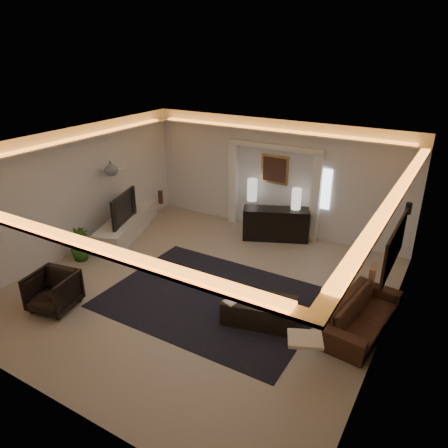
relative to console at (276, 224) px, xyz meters
The scene contains 33 objects.
floor 3.00m from the console, 96.21° to the right, with size 7.00×7.00×0.00m, color gray.
ceiling 3.89m from the console, 96.21° to the right, with size 7.00×7.00×0.00m, color white.
wall_back 1.22m from the console, 120.73° to the left, with size 7.00×7.00×0.00m, color silver.
wall_front 6.55m from the console, 92.85° to the right, with size 7.00×7.00×0.00m, color silver.
wall_left 4.95m from the console, 142.26° to the right, with size 7.00×7.00×0.00m, color silver.
wall_right 4.47m from the console, 42.95° to the right, with size 7.00×7.00×0.00m, color silver.
cove_soffit 3.71m from the console, 96.21° to the right, with size 7.00×7.00×0.04m, color silver.
daylight_slit 1.49m from the console, 26.90° to the left, with size 0.25×0.03×1.00m, color white.
area_rug 3.18m from the console, 88.58° to the right, with size 4.00×3.00×0.01m, color black.
pilaster_left 1.69m from the console, 163.30° to the left, with size 0.22×0.20×2.20m, color silver.
pilaster_right 1.17m from the console, 28.07° to the left, with size 0.22×0.20×2.20m, color silver.
alcove_header 1.93m from the console, 126.10° to the left, with size 2.52×0.20×0.12m, color silver.
painting_frame 1.39m from the console, 122.19° to the left, with size 0.74×0.04×0.74m, color tan.
painting_canvas 1.38m from the console, 123.50° to the left, with size 0.62×0.02×0.62m, color #4C2D1E.
art_panel_frame 4.32m from the console, 40.18° to the right, with size 0.04×1.64×0.74m, color black.
art_panel_gold 4.30m from the console, 40.41° to the right, with size 0.02×1.50×0.62m, color tan.
wall_sconce 3.40m from the console, 13.93° to the right, with size 0.12×0.12×0.22m, color black.
wall_niche 4.26m from the console, 157.50° to the right, with size 0.10×0.55×0.04m, color silver.
console is the anchor object (origin of this frame).
lamp_left 1.10m from the console, 162.65° to the left, with size 0.26×0.26×0.57m, color silver.
lamp_right 0.84m from the console, 32.28° to the left, with size 0.23×0.23×0.52m, color white.
media_ledge 3.85m from the console, 154.53° to the right, with size 0.68×2.73×0.51m, color beige.
tv 3.93m from the console, 149.19° to the right, with size 0.17×1.30×0.75m, color black.
figurine 3.34m from the console, behind, with size 0.13×0.13×0.36m, color #452A1D.
ginger_jar 4.27m from the console, 149.87° to the right, with size 0.33×0.33×0.34m, color #37505D.
plant 4.73m from the console, 135.60° to the right, with size 0.42×0.42×0.76m, color #234D14.
sofa 3.86m from the console, 42.88° to the right, with size 0.78×1.99×0.58m, color #2F200F.
throw_blanket 4.70m from the console, 60.58° to the right, with size 0.51×0.42×0.06m, color beige.
throw_pillow 3.18m from the console, 30.87° to the right, with size 0.11×0.37×0.37m, color #966948.
coffee_table 3.55m from the console, 70.41° to the right, with size 1.26×0.69×0.47m, color black.
bowl 3.53m from the console, 79.44° to the right, with size 0.28×0.28×0.07m, color #39251E.
magazine 3.77m from the console, 78.06° to the right, with size 0.22×0.16×0.03m, color #F4E5C9.
armchair 5.44m from the console, 114.98° to the right, with size 0.78×0.80×0.73m, color black.
Camera 1 is at (4.20, -6.17, 4.63)m, focal length 34.07 mm.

